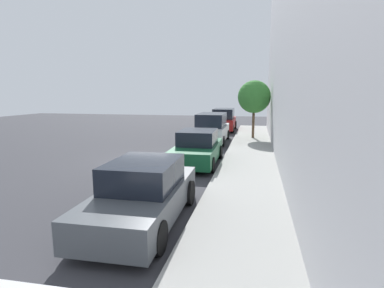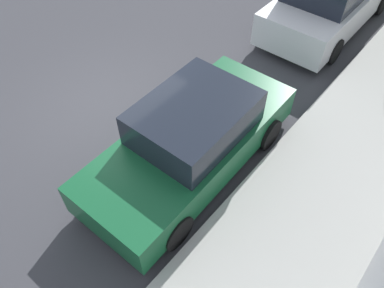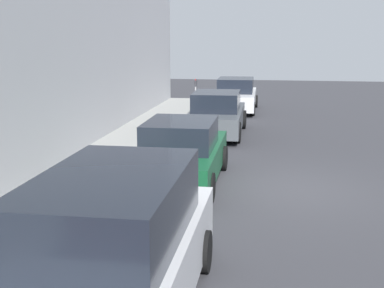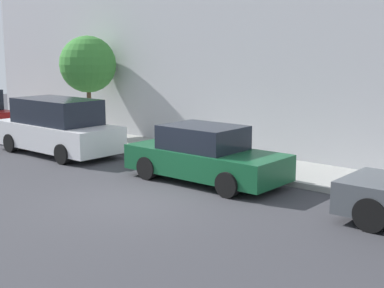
% 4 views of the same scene
% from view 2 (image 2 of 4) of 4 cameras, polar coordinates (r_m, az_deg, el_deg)
% --- Properties ---
extents(ground_plane, '(60.00, 60.00, 0.00)m').
position_cam_2_polar(ground_plane, '(8.67, -12.23, 5.55)').
color(ground_plane, '#38383D').
extents(sidewalk, '(2.44, 32.00, 0.15)m').
position_cam_2_polar(sidewalk, '(6.80, 15.68, -11.89)').
color(sidewalk, '#9E9E99').
rests_on(sidewalk, ground_plane).
extents(parked_sedan_third, '(1.92, 4.53, 1.54)m').
position_cam_2_polar(parked_sedan_third, '(6.83, -0.03, 0.77)').
color(parked_sedan_third, '#14512D').
rests_on(parked_sedan_third, ground_plane).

